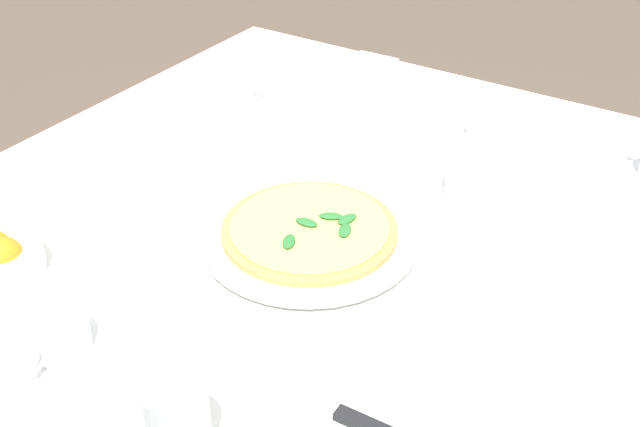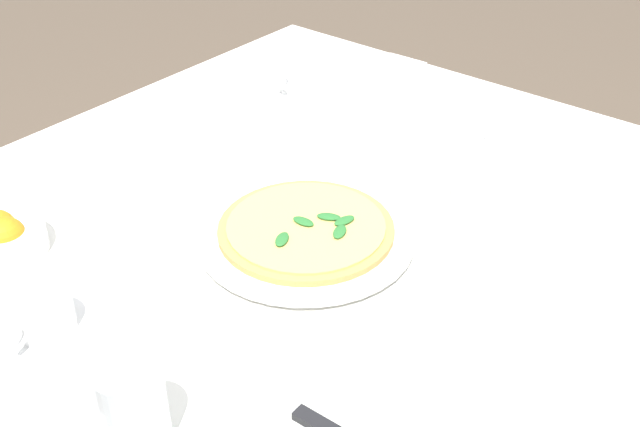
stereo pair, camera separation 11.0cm
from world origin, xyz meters
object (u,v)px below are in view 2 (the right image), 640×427
at_px(coffee_cup_left_edge, 267,76).
at_px(water_glass_near_right, 476,185).
at_px(water_glass_far_right, 133,410).
at_px(water_glass_back_corner, 396,106).
at_px(menu_card, 407,71).
at_px(coffee_cup_right_edge, 506,137).
at_px(pizza_plate, 306,236).
at_px(pizza, 306,228).
at_px(coffee_cup_far_left, 44,317).

height_order(coffee_cup_left_edge, water_glass_near_right, water_glass_near_right).
xyz_separation_m(coffee_cup_left_edge, water_glass_near_right, (0.56, -0.13, 0.01)).
bearing_deg(water_glass_far_right, water_glass_near_right, 85.28).
xyz_separation_m(water_glass_near_right, water_glass_back_corner, (-0.25, 0.15, 0.01)).
height_order(water_glass_far_right, menu_card, water_glass_far_right).
xyz_separation_m(water_glass_back_corner, water_glass_far_right, (0.20, -0.79, -0.00)).
bearing_deg(coffee_cup_right_edge, pizza_plate, -103.26).
height_order(coffee_cup_right_edge, water_glass_back_corner, water_glass_back_corner).
bearing_deg(menu_card, pizza, 107.26).
relative_size(pizza_plate, menu_card, 3.63).
bearing_deg(pizza_plate, pizza, 16.71).
xyz_separation_m(water_glass_near_right, menu_card, (-0.35, 0.34, -0.02)).
xyz_separation_m(coffee_cup_right_edge, water_glass_back_corner, (-0.20, -0.05, 0.02)).
height_order(coffee_cup_right_edge, coffee_cup_left_edge, coffee_cup_right_edge).
height_order(coffee_cup_right_edge, menu_card, coffee_cup_right_edge).
xyz_separation_m(coffee_cup_far_left, coffee_cup_left_edge, (-0.28, 0.73, 0.01)).
relative_size(pizza_plate, coffee_cup_right_edge, 2.51).
bearing_deg(water_glass_far_right, coffee_cup_left_edge, 123.28).
bearing_deg(coffee_cup_left_edge, water_glass_far_right, -56.72).
relative_size(coffee_cup_right_edge, water_glass_near_right, 1.30).
height_order(pizza_plate, coffee_cup_left_edge, coffee_cup_left_edge).
distance_m(pizza, coffee_cup_far_left, 0.39).
distance_m(water_glass_near_right, water_glass_far_right, 0.65).
bearing_deg(pizza_plate, coffee_cup_far_left, -109.94).
height_order(water_glass_near_right, water_glass_back_corner, water_glass_back_corner).
xyz_separation_m(pizza_plate, water_glass_near_right, (0.15, 0.24, 0.03)).
bearing_deg(coffee_cup_left_edge, pizza, -41.75).
bearing_deg(pizza, coffee_cup_far_left, -110.00).
bearing_deg(pizza, coffee_cup_left_edge, 138.25).
bearing_deg(coffee_cup_far_left, water_glass_back_corner, 87.44).
height_order(pizza, coffee_cup_right_edge, coffee_cup_right_edge).
xyz_separation_m(pizza_plate, water_glass_back_corner, (-0.10, 0.38, 0.04)).
height_order(coffee_cup_far_left, coffee_cup_left_edge, coffee_cup_left_edge).
xyz_separation_m(pizza, coffee_cup_left_edge, (-0.41, 0.37, 0.01)).
bearing_deg(water_glass_back_corner, menu_card, 117.85).
bearing_deg(coffee_cup_left_edge, menu_card, 44.64).
bearing_deg(water_glass_near_right, coffee_cup_left_edge, 166.94).
distance_m(pizza_plate, pizza, 0.01).
relative_size(coffee_cup_far_left, menu_card, 1.44).
bearing_deg(coffee_cup_right_edge, pizza, -103.21).
distance_m(pizza_plate, coffee_cup_far_left, 0.39).
distance_m(coffee_cup_left_edge, water_glass_near_right, 0.58).
relative_size(pizza_plate, coffee_cup_left_edge, 2.49).
xyz_separation_m(pizza, water_glass_far_right, (0.10, -0.41, 0.03)).
distance_m(coffee_cup_far_left, water_glass_near_right, 0.66).
distance_m(coffee_cup_left_edge, water_glass_back_corner, 0.31).
height_order(coffee_cup_right_edge, coffee_cup_far_left, coffee_cup_right_edge).
distance_m(pizza_plate, water_glass_near_right, 0.28).
height_order(pizza_plate, water_glass_back_corner, water_glass_back_corner).
relative_size(pizza, water_glass_back_corner, 2.18).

